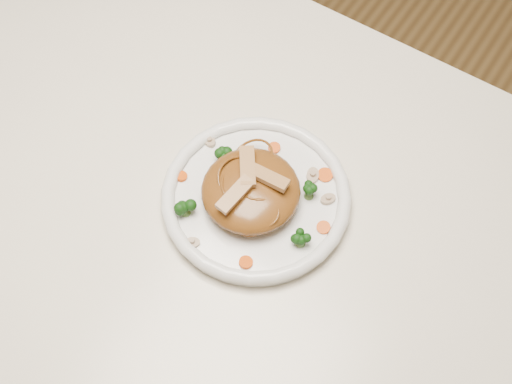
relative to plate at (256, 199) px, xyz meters
The scene contains 20 objects.
ground 0.76m from the plate, behind, with size 4.00×4.00×0.00m, color brown.
table 0.14m from the plate, behind, with size 1.20×0.80×0.75m.
plate is the anchor object (origin of this frame).
noodle_mound 0.03m from the plate, 122.13° to the right, with size 0.14×0.14×0.05m, color brown.
chicken_a 0.06m from the plate, 35.68° to the left, with size 0.06×0.02×0.01m, color tan.
chicken_b 0.07m from the plate, 157.00° to the left, with size 0.06×0.02×0.01m, color tan.
chicken_c 0.07m from the plate, 103.34° to the right, with size 0.06×0.02×0.01m, color tan.
broccoli_0 0.08m from the plate, 34.20° to the left, with size 0.03×0.03×0.03m, color #11420D, non-canonical shape.
broccoli_1 0.09m from the plate, 161.08° to the left, with size 0.03×0.03×0.03m, color #11420D, non-canonical shape.
broccoli_2 0.11m from the plate, 131.49° to the right, with size 0.03×0.03×0.03m, color #11420D, non-canonical shape.
broccoli_3 0.10m from the plate, 16.81° to the right, with size 0.03×0.03×0.03m, color #11420D, non-canonical shape.
carrot_0 0.11m from the plate, 52.72° to the left, with size 0.02×0.02×0.01m, color #E35A08.
carrot_1 0.11m from the plate, 163.22° to the right, with size 0.02×0.02×0.01m, color #E35A08.
carrot_2 0.11m from the plate, ahead, with size 0.02×0.02×0.01m, color #E35A08.
carrot_3 0.09m from the plate, 105.27° to the left, with size 0.02×0.02×0.01m, color #E35A08.
carrot_4 0.11m from the plate, 64.02° to the right, with size 0.02×0.02×0.01m, color #E35A08.
mushroom_0 0.12m from the plate, 106.29° to the right, with size 0.02×0.02×0.01m, color beige.
mushroom_1 0.10m from the plate, 30.57° to the left, with size 0.02×0.02×0.01m, color beige.
mushroom_2 0.12m from the plate, 160.08° to the left, with size 0.02×0.02×0.01m, color beige.
mushroom_3 0.09m from the plate, 55.97° to the left, with size 0.03×0.03×0.01m, color beige.
Camera 1 is at (0.36, -0.38, 1.61)m, focal length 47.08 mm.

